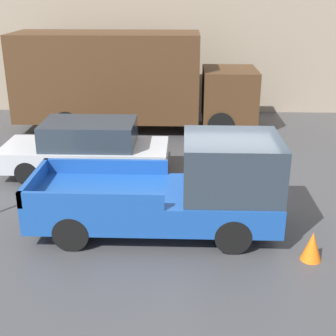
# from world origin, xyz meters

# --- Properties ---
(ground_plane) EXTENTS (60.00, 60.00, 0.00)m
(ground_plane) POSITION_xyz_m (0.00, 0.00, 0.00)
(ground_plane) COLOR #3D3D3F
(building_wall) EXTENTS (28.00, 0.15, 4.96)m
(building_wall) POSITION_xyz_m (0.00, 10.02, 2.48)
(building_wall) COLOR gray
(building_wall) RESTS_ON ground
(pickup_truck) EXTENTS (5.16, 1.97, 2.10)m
(pickup_truck) POSITION_xyz_m (-0.81, -0.43, 0.96)
(pickup_truck) COLOR #194799
(pickup_truck) RESTS_ON ground
(car) EXTENTS (4.55, 1.84, 1.52)m
(car) POSITION_xyz_m (-3.46, 2.77, 0.76)
(car) COLOR #B7BABF
(car) RESTS_ON ground
(delivery_truck) EXTENTS (8.59, 2.40, 3.46)m
(delivery_truck) POSITION_xyz_m (-2.92, 7.32, 1.83)
(delivery_truck) COLOR #472D19
(delivery_truck) RESTS_ON ground
(traffic_cone) EXTENTS (0.40, 0.40, 0.59)m
(traffic_cone) POSITION_xyz_m (1.71, -1.53, 0.29)
(traffic_cone) COLOR orange
(traffic_cone) RESTS_ON ground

